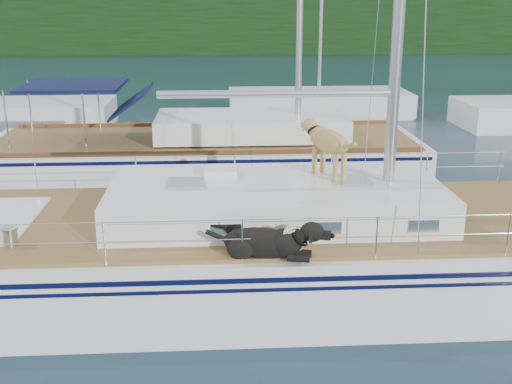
{
  "coord_description": "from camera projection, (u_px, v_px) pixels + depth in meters",
  "views": [
    {
      "loc": [
        -0.1,
        -9.65,
        4.63
      ],
      "look_at": [
        0.5,
        0.2,
        1.6
      ],
      "focal_mm": 45.0,
      "sensor_mm": 36.0,
      "label": 1
    }
  ],
  "objects": [
    {
      "name": "tree_line",
      "position": [
        217.0,
        16.0,
        52.64
      ],
      "size": [
        90.0,
        3.0,
        6.0
      ],
      "primitive_type": "cube",
      "color": "black",
      "rests_on": "ground"
    },
    {
      "name": "neighbor_sailboat",
      "position": [
        209.0,
        157.0,
        16.58
      ],
      "size": [
        11.0,
        3.5,
        13.3
      ],
      "color": "white",
      "rests_on": "ground"
    },
    {
      "name": "main_sailboat",
      "position": [
        232.0,
        251.0,
        10.38
      ],
      "size": [
        12.0,
        3.97,
        14.01
      ],
      "color": "white",
      "rests_on": "ground"
    },
    {
      "name": "bg_boat_west",
      "position": [
        0.0,
        116.0,
        23.34
      ],
      "size": [
        8.0,
        3.0,
        11.65
      ],
      "color": "white",
      "rests_on": "ground"
    },
    {
      "name": "ground",
      "position": [
        227.0,
        289.0,
        10.57
      ],
      "size": [
        120.0,
        120.0,
        0.0
      ],
      "primitive_type": "plane",
      "color": "black",
      "rests_on": "ground"
    },
    {
      "name": "shore_bank",
      "position": [
        217.0,
        45.0,
        54.48
      ],
      "size": [
        92.0,
        1.0,
        1.2
      ],
      "primitive_type": "cube",
      "color": "#595147",
      "rests_on": "ground"
    },
    {
      "name": "bg_boat_center",
      "position": [
        319.0,
        103.0,
        25.94
      ],
      "size": [
        7.2,
        3.0,
        11.65
      ],
      "color": "white",
      "rests_on": "ground"
    }
  ]
}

